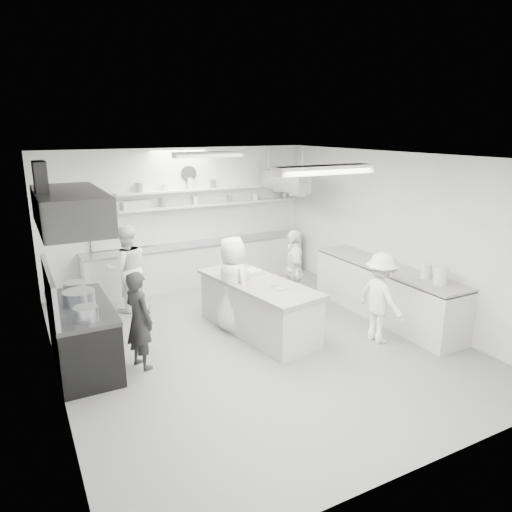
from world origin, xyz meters
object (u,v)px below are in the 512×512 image
back_counter (200,264)px  prep_island (258,308)px  stove (83,338)px  right_counter (385,292)px  cook_back (127,269)px  cook_stove (139,320)px

back_counter → prep_island: back_counter is taller
stove → back_counter: bearing=44.0°
right_counter → cook_back: 4.86m
right_counter → back_counter: bearing=124.7°
stove → cook_stove: size_ratio=1.22×
stove → back_counter: 4.03m
stove → cook_back: cook_back is taller
prep_island → cook_back: bearing=121.6°
cook_stove → cook_back: 2.34m
cook_stove → prep_island: bearing=-101.7°
stove → cook_stove: bearing=-29.3°
right_counter → cook_stove: size_ratio=2.24×
right_counter → cook_back: cook_back is taller
back_counter → cook_stove: bearing=-124.0°
back_counter → cook_back: bearing=-153.4°
stove → back_counter: size_ratio=0.36×
stove → back_counter: back_counter is taller
back_counter → prep_island: bearing=-91.2°
stove → right_counter: (5.25, -0.60, 0.02)m
stove → right_counter: 5.28m
stove → cook_stove: (0.73, -0.41, 0.29)m
cook_back → stove: bearing=59.8°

